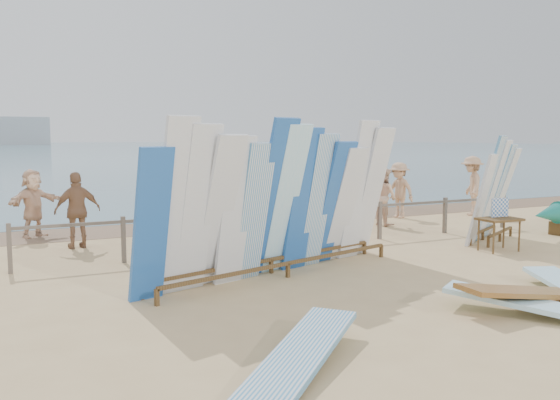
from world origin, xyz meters
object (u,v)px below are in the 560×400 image
side_surfboard_rack (493,194)px  beach_chair_left (297,230)px  main_surfboard_rack (280,205)px  beachgoer_extra_0 (472,186)px  beachgoer_extra_1 (78,210)px  beachgoer_8 (384,197)px  beachgoer_11 (33,203)px  beach_chair_right (335,223)px  flat_board_c (540,307)px  stroller (335,222)px  beachgoer_5 (242,200)px  beachgoer_9 (399,190)px  beachgoer_3 (254,198)px  flat_board_a (548,319)px  flat_board_e (297,373)px  vendor_table (499,233)px  beachgoer_7 (316,194)px

side_surfboard_rack → beach_chair_left: size_ratio=2.54×
main_surfboard_rack → beachgoer_extra_0: bearing=11.3°
beachgoer_extra_1 → beachgoer_8: beachgoer_extra_1 is taller
side_surfboard_rack → beachgoer_11: 10.91m
beach_chair_right → beach_chair_left: bearing=-152.8°
beachgoer_extra_1 → flat_board_c: bearing=117.9°
stroller → beachgoer_5: 2.45m
main_surfboard_rack → beachgoer_5: size_ratio=3.37×
beachgoer_9 → main_surfboard_rack: bearing=-64.5°
side_surfboard_rack → beachgoer_8: (-0.77, 3.16, -0.32)m
beachgoer_3 → beachgoer_11: bearing=-67.6°
beach_chair_left → beach_chair_right: size_ratio=1.06×
flat_board_a → beachgoer_8: (3.09, 7.90, 0.79)m
beachgoer_9 → beachgoer_11: (-10.05, 1.13, -0.00)m
beachgoer_extra_1 → beachgoer_11: (-0.77, 1.98, -0.01)m
flat_board_e → flat_board_c: bearing=55.5°
beachgoer_3 → main_surfboard_rack: bearing=11.7°
side_surfboard_rack → beachgoer_9: bearing=55.2°
beachgoer_11 → beachgoer_8: bearing=-49.4°
side_surfboard_rack → beachgoer_extra_0: side_surfboard_rack is taller
main_surfboard_rack → beachgoer_extra_1: size_ratio=3.31×
vendor_table → flat_board_c: 4.30m
flat_board_a → beachgoer_3: 9.27m
stroller → beachgoer_7: size_ratio=0.53×
beachgoer_extra_0 → beachgoer_extra_1: bearing=-53.2°
beachgoer_3 → beachgoer_extra_0: bearing=113.8°
beachgoer_extra_0 → stroller: bearing=-39.5°
beachgoer_extra_0 → beachgoer_11: size_ratio=1.11×
beach_chair_right → beachgoer_3: bearing=125.6°
vendor_table → flat_board_c: size_ratio=0.42×
vendor_table → beach_chair_left: 4.37m
main_surfboard_rack → flat_board_c: (2.46, -3.41, -1.24)m
flat_board_a → beachgoer_7: 8.38m
vendor_table → beachgoer_11: 10.76m
flat_board_a → beachgoer_7: size_ratio=1.48×
side_surfboard_rack → beachgoer_extra_0: (2.89, 3.64, -0.19)m
beach_chair_right → beachgoer_5: (-1.98, 1.26, 0.55)m
beachgoer_5 → beachgoer_8: 4.01m
flat_board_a → beach_chair_left: (-0.30, 6.56, 0.28)m
beachgoer_8 → side_surfboard_rack: bearing=-171.2°
main_surfboard_rack → beachgoer_8: (5.19, 4.06, -0.45)m
flat_board_c → beachgoer_9: beachgoer_9 is taller
stroller → beachgoer_extra_1: bearing=-175.7°
flat_board_e → flat_board_c: size_ratio=1.00×
beachgoer_9 → beachgoer_extra_1: (-9.29, -0.85, 0.01)m
vendor_table → beachgoer_11: size_ratio=0.69×
beachgoer_extra_1 → vendor_table: bearing=144.8°
main_surfboard_rack → side_surfboard_rack: (5.96, 0.90, -0.13)m
main_surfboard_rack → side_surfboard_rack: size_ratio=2.25×
beachgoer_7 → beachgoer_3: bearing=114.7°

